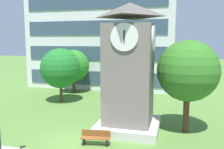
{
  "coord_description": "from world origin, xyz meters",
  "views": [
    {
      "loc": [
        6.11,
        -13.44,
        6.27
      ],
      "look_at": [
        1.49,
        3.94,
        3.82
      ],
      "focal_mm": 38.69,
      "sensor_mm": 36.0,
      "label": 1
    }
  ],
  "objects_px": {
    "tree_by_building": "(73,66)",
    "tree_streetside": "(60,68)",
    "park_bench": "(96,137)",
    "tree_near_tower": "(188,71)",
    "clock_tower": "(129,76)"
  },
  "relations": [
    {
      "from": "park_bench",
      "to": "tree_streetside",
      "type": "relative_size",
      "value": 0.33
    },
    {
      "from": "clock_tower",
      "to": "tree_streetside",
      "type": "bearing_deg",
      "value": 143.68
    },
    {
      "from": "tree_streetside",
      "to": "clock_tower",
      "type": "bearing_deg",
      "value": -36.32
    },
    {
      "from": "park_bench",
      "to": "tree_streetside",
      "type": "distance_m",
      "value": 11.89
    },
    {
      "from": "tree_by_building",
      "to": "tree_near_tower",
      "type": "xyz_separation_m",
      "value": [
        12.96,
        -10.18,
        0.94
      ]
    },
    {
      "from": "park_bench",
      "to": "tree_near_tower",
      "type": "xyz_separation_m",
      "value": [
        5.4,
        3.72,
        3.83
      ]
    },
    {
      "from": "tree_by_building",
      "to": "tree_streetside",
      "type": "distance_m",
      "value": 4.78
    },
    {
      "from": "park_bench",
      "to": "tree_streetside",
      "type": "height_order",
      "value": "tree_streetside"
    },
    {
      "from": "park_bench",
      "to": "tree_streetside",
      "type": "xyz_separation_m",
      "value": [
        -6.91,
        9.17,
        3.08
      ]
    },
    {
      "from": "tree_streetside",
      "to": "park_bench",
      "type": "bearing_deg",
      "value": -53.01
    },
    {
      "from": "tree_near_tower",
      "to": "tree_streetside",
      "type": "bearing_deg",
      "value": 156.1
    },
    {
      "from": "clock_tower",
      "to": "tree_near_tower",
      "type": "bearing_deg",
      "value": 10.1
    },
    {
      "from": "tree_by_building",
      "to": "tree_streetside",
      "type": "bearing_deg",
      "value": -82.13
    },
    {
      "from": "park_bench",
      "to": "tree_near_tower",
      "type": "relative_size",
      "value": 0.29
    },
    {
      "from": "park_bench",
      "to": "tree_by_building",
      "type": "bearing_deg",
      "value": 118.55
    }
  ]
}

